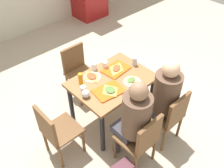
{
  "coord_description": "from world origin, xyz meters",
  "views": [
    {
      "loc": [
        -1.65,
        -1.77,
        2.77
      ],
      "look_at": [
        0.0,
        0.0,
        0.66
      ],
      "focal_mm": 39.39,
      "sensor_mm": 36.0,
      "label": 1
    }
  ],
  "objects_px": {
    "chair_near_left": "(141,139)",
    "pizza_slice_a": "(110,90)",
    "plastic_cup_d": "(105,65)",
    "tray_red_far": "(116,69)",
    "chair_left_end": "(55,130)",
    "plastic_cup_a": "(94,66)",
    "pizza_slice_d": "(131,80)",
    "soda_can": "(135,61)",
    "chair_near_right": "(170,115)",
    "person_in_brown_jacket": "(163,95)",
    "paper_plate_near_edge": "(132,82)",
    "foil_bundle": "(86,94)",
    "plastic_cup_c": "(83,90)",
    "condiment_bottle": "(81,79)",
    "main_table": "(112,86)",
    "tray_red_near": "(109,91)",
    "pizza_slice_b": "(116,68)",
    "pizza_slice_c": "(91,76)",
    "paper_plate_center": "(92,77)",
    "plastic_cup_b": "(132,88)",
    "person_in_red": "(134,117)",
    "chair_far_side": "(78,69)"
  },
  "relations": [
    {
      "from": "paper_plate_near_edge",
      "to": "pizza_slice_a",
      "type": "bearing_deg",
      "value": 169.25
    },
    {
      "from": "person_in_brown_jacket",
      "to": "paper_plate_center",
      "type": "bearing_deg",
      "value": 116.56
    },
    {
      "from": "plastic_cup_a",
      "to": "soda_can",
      "type": "bearing_deg",
      "value": -33.0
    },
    {
      "from": "person_in_brown_jacket",
      "to": "soda_can",
      "type": "distance_m",
      "value": 0.67
    },
    {
      "from": "plastic_cup_c",
      "to": "condiment_bottle",
      "type": "relative_size",
      "value": 0.62
    },
    {
      "from": "chair_far_side",
      "to": "tray_red_far",
      "type": "xyz_separation_m",
      "value": [
        0.18,
        -0.65,
        0.26
      ]
    },
    {
      "from": "person_in_red",
      "to": "condiment_bottle",
      "type": "bearing_deg",
      "value": 95.35
    },
    {
      "from": "pizza_slice_d",
      "to": "pizza_slice_a",
      "type": "bearing_deg",
      "value": 172.75
    },
    {
      "from": "chair_near_right",
      "to": "pizza_slice_b",
      "type": "bearing_deg",
      "value": 94.78
    },
    {
      "from": "condiment_bottle",
      "to": "person_in_brown_jacket",
      "type": "bearing_deg",
      "value": -54.3
    },
    {
      "from": "pizza_slice_a",
      "to": "foil_bundle",
      "type": "distance_m",
      "value": 0.3
    },
    {
      "from": "chair_near_right",
      "to": "person_in_brown_jacket",
      "type": "xyz_separation_m",
      "value": [
        -0.0,
        0.14,
        0.25
      ]
    },
    {
      "from": "pizza_slice_a",
      "to": "condiment_bottle",
      "type": "distance_m",
      "value": 0.4
    },
    {
      "from": "main_table",
      "to": "foil_bundle",
      "type": "height_order",
      "value": "foil_bundle"
    },
    {
      "from": "plastic_cup_a",
      "to": "plastic_cup_c",
      "type": "height_order",
      "value": "same"
    },
    {
      "from": "pizza_slice_a",
      "to": "pizza_slice_d",
      "type": "relative_size",
      "value": 1.09
    },
    {
      "from": "chair_left_end",
      "to": "plastic_cup_a",
      "type": "distance_m",
      "value": 0.99
    },
    {
      "from": "soda_can",
      "to": "condiment_bottle",
      "type": "height_order",
      "value": "condiment_bottle"
    },
    {
      "from": "plastic_cup_b",
      "to": "person_in_red",
      "type": "bearing_deg",
      "value": -133.6
    },
    {
      "from": "chair_far_side",
      "to": "pizza_slice_b",
      "type": "xyz_separation_m",
      "value": [
        0.19,
        -0.65,
        0.28
      ]
    },
    {
      "from": "main_table",
      "to": "person_in_red",
      "type": "bearing_deg",
      "value": -112.64
    },
    {
      "from": "paper_plate_center",
      "to": "plastic_cup_c",
      "type": "relative_size",
      "value": 2.2
    },
    {
      "from": "plastic_cup_c",
      "to": "pizza_slice_b",
      "type": "bearing_deg",
      "value": 5.23
    },
    {
      "from": "plastic_cup_d",
      "to": "tray_red_far",
      "type": "bearing_deg",
      "value": -59.61
    },
    {
      "from": "chair_near_left",
      "to": "pizza_slice_a",
      "type": "xyz_separation_m",
      "value": [
        0.09,
        0.62,
        0.28
      ]
    },
    {
      "from": "main_table",
      "to": "plastic_cup_c",
      "type": "xyz_separation_m",
      "value": [
        -0.42,
        0.06,
        0.16
      ]
    },
    {
      "from": "chair_near_left",
      "to": "paper_plate_center",
      "type": "bearing_deg",
      "value": 83.89
    },
    {
      "from": "pizza_slice_d",
      "to": "person_in_brown_jacket",
      "type": "bearing_deg",
      "value": -76.35
    },
    {
      "from": "soda_can",
      "to": "condiment_bottle",
      "type": "xyz_separation_m",
      "value": [
        -0.78,
        0.19,
        0.02
      ]
    },
    {
      "from": "main_table",
      "to": "chair_near_left",
      "type": "distance_m",
      "value": 0.82
    },
    {
      "from": "pizza_slice_b",
      "to": "plastic_cup_d",
      "type": "height_order",
      "value": "plastic_cup_d"
    },
    {
      "from": "main_table",
      "to": "plastic_cup_d",
      "type": "bearing_deg",
      "value": 67.17
    },
    {
      "from": "soda_can",
      "to": "pizza_slice_d",
      "type": "bearing_deg",
      "value": -144.19
    },
    {
      "from": "pizza_slice_c",
      "to": "soda_can",
      "type": "bearing_deg",
      "value": -18.3
    },
    {
      "from": "paper_plate_near_edge",
      "to": "pizza_slice_c",
      "type": "height_order",
      "value": "pizza_slice_c"
    },
    {
      "from": "pizza_slice_d",
      "to": "plastic_cup_a",
      "type": "relative_size",
      "value": 2.02
    },
    {
      "from": "tray_red_near",
      "to": "tray_red_far",
      "type": "distance_m",
      "value": 0.44
    },
    {
      "from": "paper_plate_near_edge",
      "to": "plastic_cup_a",
      "type": "xyz_separation_m",
      "value": [
        -0.18,
        0.53,
        0.05
      ]
    },
    {
      "from": "chair_near_left",
      "to": "chair_near_right",
      "type": "xyz_separation_m",
      "value": [
        0.52,
        0.0,
        0.0
      ]
    },
    {
      "from": "chair_left_end",
      "to": "foil_bundle",
      "type": "height_order",
      "value": "foil_bundle"
    },
    {
      "from": "person_in_brown_jacket",
      "to": "plastic_cup_d",
      "type": "relative_size",
      "value": 12.45
    },
    {
      "from": "main_table",
      "to": "pizza_slice_c",
      "type": "bearing_deg",
      "value": 126.25
    },
    {
      "from": "tray_red_near",
      "to": "pizza_slice_a",
      "type": "relative_size",
      "value": 1.64
    },
    {
      "from": "plastic_cup_b",
      "to": "person_in_brown_jacket",
      "type": "bearing_deg",
      "value": -52.08
    },
    {
      "from": "main_table",
      "to": "plastic_cup_b",
      "type": "distance_m",
      "value": 0.36
    },
    {
      "from": "pizza_slice_c",
      "to": "soda_can",
      "type": "height_order",
      "value": "soda_can"
    },
    {
      "from": "plastic_cup_c",
      "to": "foil_bundle",
      "type": "height_order",
      "value": "same"
    },
    {
      "from": "chair_far_side",
      "to": "foil_bundle",
      "type": "bearing_deg",
      "value": -119.49
    },
    {
      "from": "paper_plate_near_edge",
      "to": "plastic_cup_a",
      "type": "bearing_deg",
      "value": 108.89
    },
    {
      "from": "plastic_cup_b",
      "to": "tray_red_near",
      "type": "bearing_deg",
      "value": 137.59
    }
  ]
}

